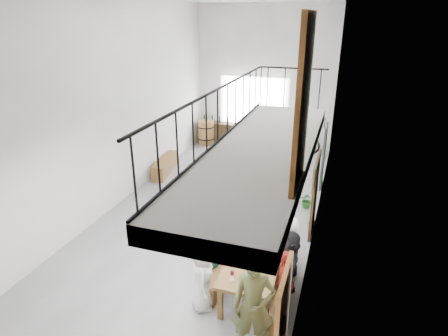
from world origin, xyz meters
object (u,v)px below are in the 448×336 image
(serving_counter, at_px, (220,133))
(bicycle_near, at_px, (266,138))
(tasting_table, at_px, (256,257))
(bench_inner, at_px, (223,270))
(oak_barrel, at_px, (206,132))
(host_standing, at_px, (253,306))
(side_bench, at_px, (165,166))

(serving_counter, xyz_separation_m, bicycle_near, (2.03, -0.19, 0.05))
(tasting_table, height_order, bench_inner, tasting_table)
(tasting_table, relative_size, serving_counter, 1.41)
(oak_barrel, relative_size, bicycle_near, 0.53)
(bench_inner, distance_m, bicycle_near, 8.26)
(tasting_table, relative_size, oak_barrel, 2.40)
(bench_inner, height_order, bicycle_near, bicycle_near)
(tasting_table, bearing_deg, serving_counter, 111.87)
(oak_barrel, height_order, bicycle_near, oak_barrel)
(tasting_table, height_order, host_standing, host_standing)
(host_standing, distance_m, bicycle_near, 9.96)
(oak_barrel, bearing_deg, serving_counter, 28.75)
(side_bench, bearing_deg, bicycle_near, 51.26)
(tasting_table, height_order, bicycle_near, bicycle_near)
(tasting_table, xyz_separation_m, bicycle_near, (-1.58, 8.24, -0.21))
(bench_inner, height_order, side_bench, side_bench)
(host_standing, bearing_deg, side_bench, 112.91)
(side_bench, bearing_deg, host_standing, -53.40)
(oak_barrel, bearing_deg, bench_inner, -66.93)
(bench_inner, height_order, serving_counter, serving_counter)
(host_standing, bearing_deg, serving_counter, 97.84)
(tasting_table, xyz_separation_m, bench_inner, (-0.68, 0.03, -0.50))
(tasting_table, relative_size, host_standing, 1.32)
(bicycle_near, bearing_deg, bench_inner, -175.10)
(serving_counter, distance_m, bicycle_near, 2.04)
(tasting_table, bearing_deg, bench_inner, 175.88)
(bench_inner, bearing_deg, tasting_table, -0.41)
(serving_counter, bearing_deg, side_bench, -98.98)
(oak_barrel, distance_m, bicycle_near, 2.56)
(host_standing, relative_size, bicycle_near, 0.97)
(oak_barrel, bearing_deg, side_bench, -93.83)
(host_standing, height_order, bicycle_near, host_standing)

